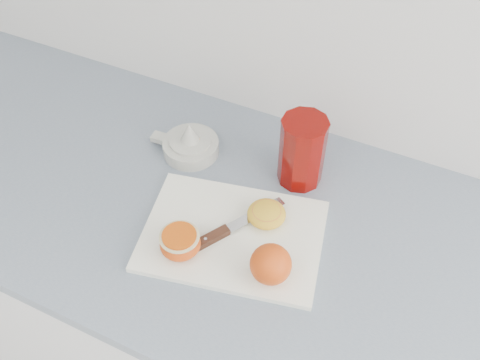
# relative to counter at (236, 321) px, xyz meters

# --- Properties ---
(counter) EXTENTS (2.64, 0.64, 0.89)m
(counter) POSITION_rel_counter_xyz_m (0.00, 0.00, 0.00)
(counter) COLOR white
(counter) RESTS_ON ground
(cutting_board) EXTENTS (0.37, 0.30, 0.01)m
(cutting_board) POSITION_rel_counter_xyz_m (0.02, -0.05, 0.45)
(cutting_board) COLOR white
(cutting_board) RESTS_ON counter
(whole_orange) EXTENTS (0.07, 0.07, 0.07)m
(whole_orange) POSITION_rel_counter_xyz_m (0.12, -0.11, 0.49)
(whole_orange) COLOR #DB5009
(whole_orange) RESTS_ON cutting_board
(half_orange) EXTENTS (0.07, 0.07, 0.05)m
(half_orange) POSITION_rel_counter_xyz_m (-0.05, -0.13, 0.48)
(half_orange) COLOR #DB5009
(half_orange) RESTS_ON cutting_board
(squeezed_shell) EXTENTS (0.07, 0.07, 0.03)m
(squeezed_shell) POSITION_rel_counter_xyz_m (0.06, 0.01, 0.47)
(squeezed_shell) COLOR gold
(squeezed_shell) RESTS_ON cutting_board
(paring_knife) EXTENTS (0.13, 0.20, 0.01)m
(paring_knife) POSITION_rel_counter_xyz_m (-0.00, -0.08, 0.46)
(paring_knife) COLOR #472213
(paring_knife) RESTS_ON cutting_board
(citrus_juicer) EXTENTS (0.15, 0.12, 0.08)m
(citrus_juicer) POSITION_rel_counter_xyz_m (-0.16, 0.11, 0.47)
(citrus_juicer) COLOR silver
(citrus_juicer) RESTS_ON counter
(red_tumbler) EXTENTS (0.09, 0.09, 0.15)m
(red_tumbler) POSITION_rel_counter_xyz_m (0.08, 0.14, 0.51)
(red_tumbler) COLOR #700703
(red_tumbler) RESTS_ON counter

